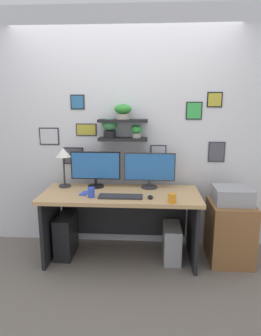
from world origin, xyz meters
name	(u,v)px	position (x,y,z in m)	size (l,w,h in m)	color
ground_plane	(121,258)	(0.00, 0.00, 0.00)	(8.00, 8.00, 0.00)	#70665B
back_wall_assembly	(124,131)	(0.00, 0.44, 1.35)	(4.40, 0.24, 2.70)	silver
desk	(121,210)	(0.00, 0.06, 0.54)	(1.66, 0.68, 0.75)	tan
monitor_left	(96,168)	(-0.30, 0.22, 0.97)	(0.55, 0.18, 0.40)	black
monitor_right	(150,169)	(0.30, 0.22, 0.96)	(0.56, 0.18, 0.39)	#2D2D33
keyboard	(121,197)	(0.01, -0.15, 0.76)	(0.44, 0.14, 0.02)	#2D2D33
computer_mouse	(150,197)	(0.31, -0.17, 0.77)	(0.06, 0.09, 0.03)	black
desk_lamp	(63,156)	(-0.65, 0.19, 1.10)	(0.17, 0.17, 0.44)	#2D2D33
cell_phone	(85,193)	(-0.37, -0.05, 0.76)	(0.07, 0.14, 0.01)	blue
coffee_mug	(172,198)	(0.51, -0.28, 0.80)	(0.08, 0.08, 0.09)	orange
pen_cup	(91,192)	(-0.28, -0.16, 0.80)	(0.07, 0.07, 0.10)	blue
drawer_cabinet	(229,232)	(1.17, 0.04, 0.32)	(0.44, 0.50, 0.65)	brown
printer	(232,195)	(1.17, 0.04, 0.73)	(0.38, 0.34, 0.17)	#9E9EA3
computer_tower_left	(66,235)	(-0.62, 0.04, 0.23)	(0.18, 0.40, 0.46)	black
computer_tower_right	(172,242)	(0.55, 0.02, 0.19)	(0.18, 0.40, 0.38)	#99999E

